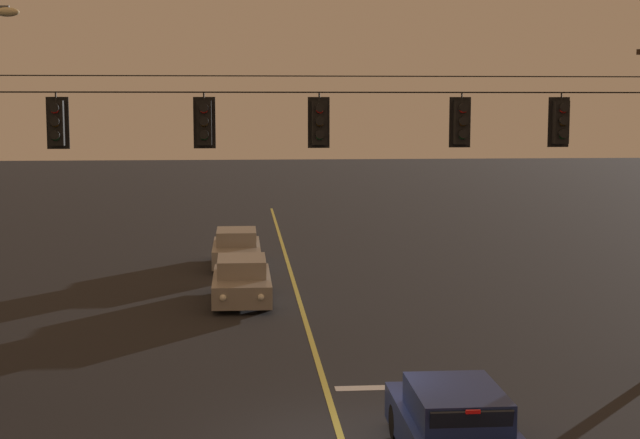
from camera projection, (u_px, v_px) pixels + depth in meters
name	position (u px, v px, depth m)	size (l,w,h in m)	color
lane_centre_stripe	(306.00, 321.00, 27.71)	(0.14, 60.00, 0.01)	#D1C64C
stop_bar_paint	(411.00, 387.00, 21.34)	(3.40, 0.36, 0.01)	silver
signal_span_assembly	(324.00, 201.00, 21.28)	(17.66, 0.32, 7.89)	#38281C
traffic_light_leftmost	(56.00, 123.00, 20.58)	(0.48, 0.41, 1.22)	black
traffic_light_left_inner	(204.00, 123.00, 20.84)	(0.48, 0.41, 1.22)	black
traffic_light_centre	(319.00, 122.00, 21.05)	(0.48, 0.41, 1.22)	black
traffic_light_right_inner	(462.00, 122.00, 21.31)	(0.48, 0.41, 1.22)	black
traffic_light_rightmost	(561.00, 122.00, 21.49)	(0.48, 0.41, 1.22)	black
car_waiting_near_lane	(455.00, 428.00, 16.72)	(1.80, 4.33, 1.39)	navy
car_oncoming_lead	(242.00, 281.00, 30.49)	(1.80, 4.42, 1.39)	gray
car_oncoming_trailing	(237.00, 249.00, 37.21)	(1.80, 4.42, 1.39)	gray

